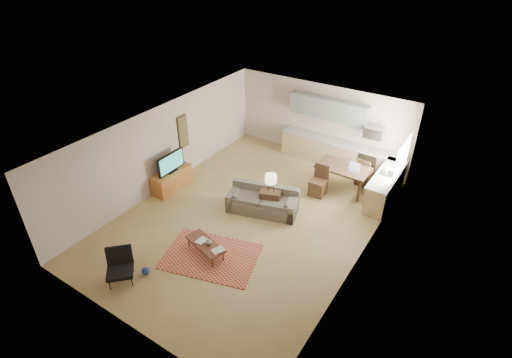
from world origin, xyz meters
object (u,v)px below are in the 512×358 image
Objects in this scene: sofa at (263,201)px; console_table at (270,201)px; tv_credenza at (172,180)px; coffee_table at (206,248)px; dining_table at (342,178)px; armchair at (120,268)px.

console_table is at bearing 23.20° from sofa.
sofa is at bearing 9.78° from tv_credenza.
sofa is 1.81× the size of coffee_table.
dining_table is (1.31, 2.23, 0.06)m from console_table.
dining_table is at bearing 42.26° from sofa.
console_table is (3.27, 0.67, 0.03)m from tv_credenza.
armchair reaches higher than console_table.
console_table is 2.59m from dining_table.
sofa is at bearing -120.78° from dining_table.
coffee_table is 2.12m from armchair.
armchair is (-1.31, -4.16, 0.03)m from sofa.
tv_credenza is 3.34m from console_table.
coffee_table is 1.47× the size of armchair.
armchair is at bearing -130.57° from console_table.
console_table reaches higher than tv_credenza.
console_table is (0.41, 2.50, 0.17)m from coffee_table.
tv_credenza is at bearing 170.19° from console_table.
armchair reaches higher than sofa.
dining_table is (4.57, 2.90, 0.09)m from tv_credenza.
console_table is at bearing 95.85° from coffee_table.
console_table is 0.43× the size of dining_table.
dining_table reaches higher than tv_credenza.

